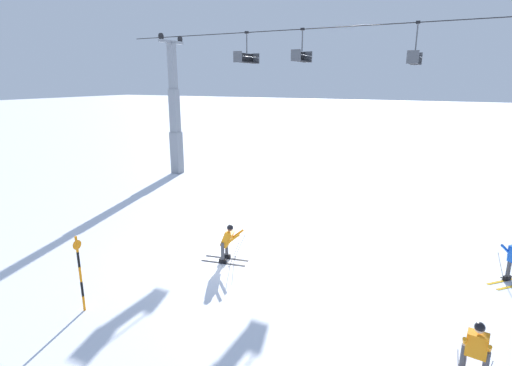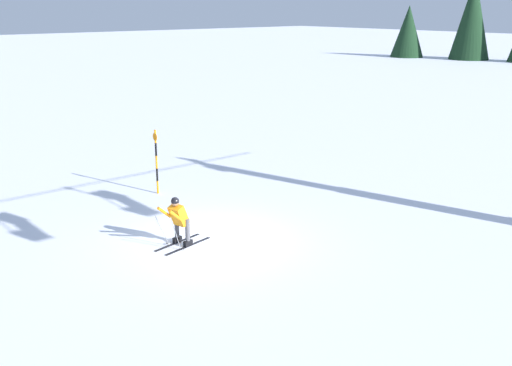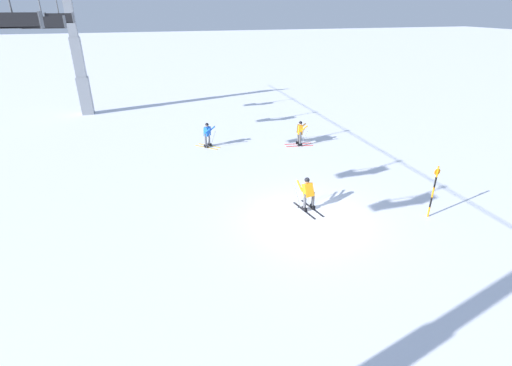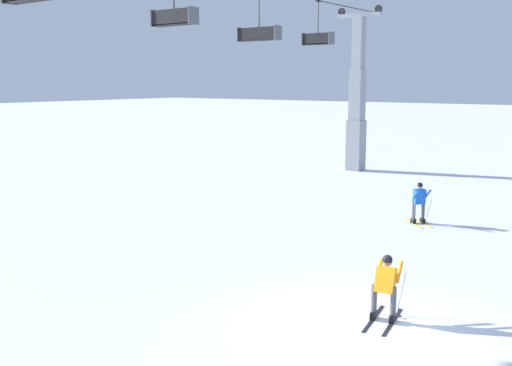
{
  "view_description": "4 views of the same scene",
  "coord_description": "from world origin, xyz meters",
  "px_view_note": "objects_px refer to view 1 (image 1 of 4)",
  "views": [
    {
      "loc": [
        7.85,
        -11.83,
        6.54
      ],
      "look_at": [
        0.75,
        2.45,
        2.37
      ],
      "focal_mm": 27.61,
      "sensor_mm": 36.0,
      "label": 1
    },
    {
      "loc": [
        9.51,
        13.3,
        6.52
      ],
      "look_at": [
        0.19,
        2.23,
        2.26
      ],
      "focal_mm": 42.63,
      "sensor_mm": 36.0,
      "label": 2
    },
    {
      "loc": [
        -12.55,
        6.1,
        8.17
      ],
      "look_at": [
        1.1,
        2.05,
        1.47
      ],
      "focal_mm": 26.56,
      "sensor_mm": 36.0,
      "label": 3
    },
    {
      "loc": [
        -11.06,
        -5.42,
        5.29
      ],
      "look_at": [
        0.06,
        2.71,
        2.93
      ],
      "focal_mm": 41.82,
      "sensor_mm": 36.0,
      "label": 4
    }
  ],
  "objects_px": {
    "skier_carving_main": "(228,241)",
    "chairlift_seat_nearest": "(246,58)",
    "trail_marker_pole": "(80,272)",
    "chairlift_seat_middle": "(413,58)",
    "skier_distant_uphill": "(476,350)",
    "lift_tower_near": "(175,118)",
    "chairlift_seat_second": "(301,56)"
  },
  "relations": [
    {
      "from": "chairlift_seat_nearest",
      "to": "chairlift_seat_second",
      "type": "distance_m",
      "value": 3.59
    },
    {
      "from": "skier_carving_main",
      "to": "chairlift_seat_middle",
      "type": "height_order",
      "value": "chairlift_seat_middle"
    },
    {
      "from": "skier_carving_main",
      "to": "chairlift_seat_second",
      "type": "relative_size",
      "value": 0.88
    },
    {
      "from": "skier_distant_uphill",
      "to": "chairlift_seat_second",
      "type": "bearing_deg",
      "value": 123.94
    },
    {
      "from": "skier_carving_main",
      "to": "trail_marker_pole",
      "type": "height_order",
      "value": "trail_marker_pole"
    },
    {
      "from": "lift_tower_near",
      "to": "trail_marker_pole",
      "type": "relative_size",
      "value": 4.09
    },
    {
      "from": "skier_carving_main",
      "to": "skier_distant_uphill",
      "type": "bearing_deg",
      "value": -20.25
    },
    {
      "from": "trail_marker_pole",
      "to": "chairlift_seat_second",
      "type": "bearing_deg",
      "value": 87.19
    },
    {
      "from": "chairlift_seat_nearest",
      "to": "chairlift_seat_middle",
      "type": "relative_size",
      "value": 1.15
    },
    {
      "from": "skier_carving_main",
      "to": "chairlift_seat_middle",
      "type": "distance_m",
      "value": 13.71
    },
    {
      "from": "trail_marker_pole",
      "to": "skier_carving_main",
      "type": "bearing_deg",
      "value": 65.46
    },
    {
      "from": "skier_distant_uphill",
      "to": "chairlift_seat_nearest",
      "type": "bearing_deg",
      "value": 133.0
    },
    {
      "from": "skier_carving_main",
      "to": "chairlift_seat_second",
      "type": "height_order",
      "value": "chairlift_seat_second"
    },
    {
      "from": "chairlift_seat_second",
      "to": "chairlift_seat_middle",
      "type": "xyz_separation_m",
      "value": [
        6.12,
        0.0,
        -0.22
      ]
    },
    {
      "from": "skier_carving_main",
      "to": "trail_marker_pole",
      "type": "bearing_deg",
      "value": -114.54
    },
    {
      "from": "trail_marker_pole",
      "to": "lift_tower_near",
      "type": "bearing_deg",
      "value": 118.65
    },
    {
      "from": "skier_carving_main",
      "to": "chairlift_seat_middle",
      "type": "xyz_separation_m",
      "value": [
        4.75,
        10.9,
        6.82
      ]
    },
    {
      "from": "chairlift_seat_middle",
      "to": "chairlift_seat_nearest",
      "type": "bearing_deg",
      "value": 180.0
    },
    {
      "from": "skier_carving_main",
      "to": "chairlift_seat_nearest",
      "type": "xyz_separation_m",
      "value": [
        -4.96,
        10.9,
        7.03
      ]
    },
    {
      "from": "lift_tower_near",
      "to": "skier_distant_uphill",
      "type": "height_order",
      "value": "lift_tower_near"
    },
    {
      "from": "skier_carving_main",
      "to": "chairlift_seat_nearest",
      "type": "bearing_deg",
      "value": 114.46
    },
    {
      "from": "chairlift_seat_nearest",
      "to": "trail_marker_pole",
      "type": "xyz_separation_m",
      "value": [
        2.83,
        -15.57,
        -6.61
      ]
    },
    {
      "from": "lift_tower_near",
      "to": "chairlift_seat_middle",
      "type": "relative_size",
      "value": 4.56
    },
    {
      "from": "lift_tower_near",
      "to": "chairlift_seat_middle",
      "type": "bearing_deg",
      "value": -0.0
    },
    {
      "from": "trail_marker_pole",
      "to": "skier_distant_uphill",
      "type": "distance_m",
      "value": 10.23
    },
    {
      "from": "chairlift_seat_second",
      "to": "trail_marker_pole",
      "type": "relative_size",
      "value": 0.87
    },
    {
      "from": "chairlift_seat_second",
      "to": "skier_distant_uphill",
      "type": "distance_m",
      "value": 18.07
    },
    {
      "from": "trail_marker_pole",
      "to": "skier_distant_uphill",
      "type": "xyz_separation_m",
      "value": [
        10.07,
        1.74,
        -0.35
      ]
    },
    {
      "from": "chairlift_seat_second",
      "to": "skier_distant_uphill",
      "type": "bearing_deg",
      "value": -56.06
    },
    {
      "from": "chairlift_seat_middle",
      "to": "trail_marker_pole",
      "type": "bearing_deg",
      "value": -113.84
    },
    {
      "from": "trail_marker_pole",
      "to": "skier_distant_uphill",
      "type": "relative_size",
      "value": 1.27
    },
    {
      "from": "skier_distant_uphill",
      "to": "lift_tower_near",
      "type": "bearing_deg",
      "value": 143.34
    }
  ]
}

